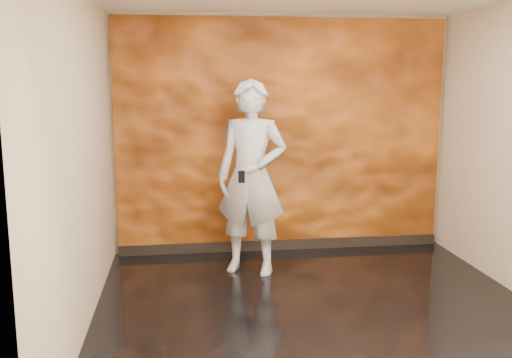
{
  "coord_description": "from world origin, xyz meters",
  "views": [
    {
      "loc": [
        -1.2,
        -4.69,
        2.06
      ],
      "look_at": [
        -0.46,
        0.88,
        1.07
      ],
      "focal_mm": 40.0,
      "sensor_mm": 36.0,
      "label": 1
    }
  ],
  "objects": [
    {
      "name": "phone",
      "position": [
        -0.6,
        0.94,
        1.08
      ],
      "size": [
        0.07,
        0.03,
        0.12
      ],
      "primitive_type": "cube",
      "rotation": [
        0.0,
        0.0,
        -0.28
      ],
      "color": "black",
      "rests_on": "man"
    },
    {
      "name": "baseboard",
      "position": [
        0.0,
        1.92,
        0.06
      ],
      "size": [
        3.9,
        0.04,
        0.12
      ],
      "primitive_type": "cube",
      "color": "black",
      "rests_on": "ground"
    },
    {
      "name": "room",
      "position": [
        0.0,
        0.0,
        1.4
      ],
      "size": [
        4.02,
        4.02,
        2.81
      ],
      "color": "black",
      "rests_on": "ground"
    },
    {
      "name": "man",
      "position": [
        -0.47,
        1.19,
        1.03
      ],
      "size": [
        0.88,
        0.75,
        2.06
      ],
      "primitive_type": "imported",
      "rotation": [
        0.0,
        0.0,
        -0.41
      ],
      "color": "#969AA5",
      "rests_on": "ground"
    },
    {
      "name": "feature_wall",
      "position": [
        0.0,
        1.96,
        1.38
      ],
      "size": [
        3.9,
        0.06,
        2.75
      ],
      "primitive_type": "cube",
      "color": "orange",
      "rests_on": "ground"
    }
  ]
}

